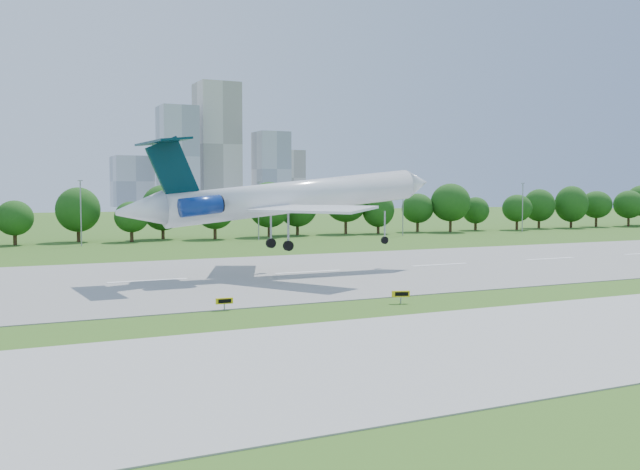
# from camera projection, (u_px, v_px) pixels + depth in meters

# --- Properties ---
(ground) EXTENTS (600.00, 600.00, 0.00)m
(ground) POSITION_uv_depth(u_px,v_px,m) (420.00, 300.00, 66.78)
(ground) COLOR #2D5817
(ground) RESTS_ON ground
(runway) EXTENTS (400.00, 45.00, 0.08)m
(runway) POSITION_uv_depth(u_px,v_px,m) (308.00, 272.00, 89.26)
(runway) COLOR gray
(runway) RESTS_ON ground
(taxiway) EXTENTS (400.00, 23.00, 0.08)m
(taxiway) POSITION_uv_depth(u_px,v_px,m) (561.00, 335.00, 50.59)
(taxiway) COLOR #ADADA8
(taxiway) RESTS_ON ground
(tree_line) EXTENTS (288.40, 8.40, 10.40)m
(tree_line) POSITION_uv_depth(u_px,v_px,m) (174.00, 210.00, 149.13)
(tree_line) COLOR #382314
(tree_line) RESTS_ON ground
(light_poles) EXTENTS (175.90, 0.25, 12.19)m
(light_poles) POSITION_uv_depth(u_px,v_px,m) (174.00, 211.00, 139.05)
(light_poles) COLOR gray
(light_poles) RESTS_ON ground
(skyline) EXTENTS (127.00, 52.00, 80.00)m
(skyline) POSITION_uv_depth(u_px,v_px,m) (212.00, 159.00, 459.52)
(skyline) COLOR #B2B2B7
(skyline) RESTS_ON ground
(airliner) EXTENTS (42.71, 30.93, 13.37)m
(airliner) POSITION_uv_depth(u_px,v_px,m) (280.00, 197.00, 86.90)
(airliner) COLOR white
(airliner) RESTS_ON ground
(taxi_sign_left) EXTENTS (1.52, 0.27, 1.06)m
(taxi_sign_left) POSITION_uv_depth(u_px,v_px,m) (224.00, 301.00, 61.11)
(taxi_sign_left) COLOR gray
(taxi_sign_left) RESTS_ON ground
(taxi_sign_centre) EXTENTS (1.62, 0.73, 1.16)m
(taxi_sign_centre) POSITION_uv_depth(u_px,v_px,m) (401.00, 294.00, 64.76)
(taxi_sign_centre) COLOR gray
(taxi_sign_centre) RESTS_ON ground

